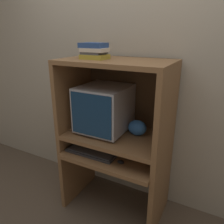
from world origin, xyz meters
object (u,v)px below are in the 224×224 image
at_px(crt_monitor, 104,108).
at_px(book_stack, 94,51).
at_px(keyboard, 91,153).
at_px(mouse, 121,162).
at_px(snack_bag, 137,128).

distance_m(crt_monitor, book_stack, 0.51).
height_order(keyboard, mouse, mouse).
bearing_deg(snack_bag, book_stack, -161.27).
bearing_deg(book_stack, snack_bag, 18.73).
bearing_deg(book_stack, keyboard, -86.37).
height_order(crt_monitor, mouse, crt_monitor).
height_order(crt_monitor, book_stack, book_stack).
height_order(keyboard, book_stack, book_stack).
bearing_deg(mouse, keyboard, 178.04).
xyz_separation_m(crt_monitor, book_stack, (-0.05, -0.07, 0.50)).
bearing_deg(mouse, snack_bag, 80.55).
distance_m(mouse, snack_bag, 0.33).
distance_m(keyboard, mouse, 0.30).
height_order(crt_monitor, keyboard, crt_monitor).
relative_size(snack_bag, book_stack, 0.75).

